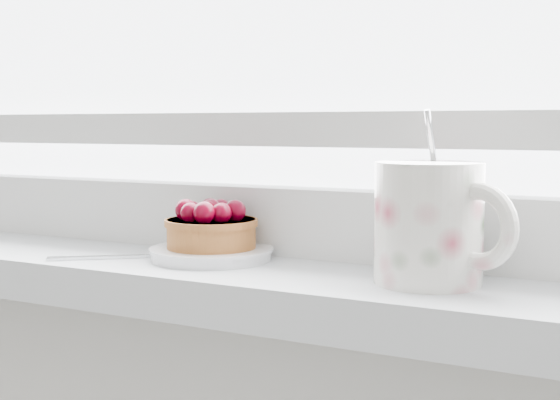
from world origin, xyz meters
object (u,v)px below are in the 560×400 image
Objects in this scene: floral_mug at (432,221)px; raspberry_tart at (211,226)px; fork at (131,256)px; saucer at (212,254)px.

raspberry_tart is at bearing 176.74° from floral_mug.
floral_mug is 1.05× the size of fork.
raspberry_tart reaches higher than fork.
floral_mug is 0.31m from fork.
saucer is 0.24m from floral_mug.
raspberry_tart is at bearing -63.62° from saucer.
floral_mug is at bearing 3.14° from fork.
raspberry_tart is 0.23m from floral_mug.
fork is (-0.08, -0.03, -0.03)m from raspberry_tart.
floral_mug is at bearing -3.26° from raspberry_tart.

